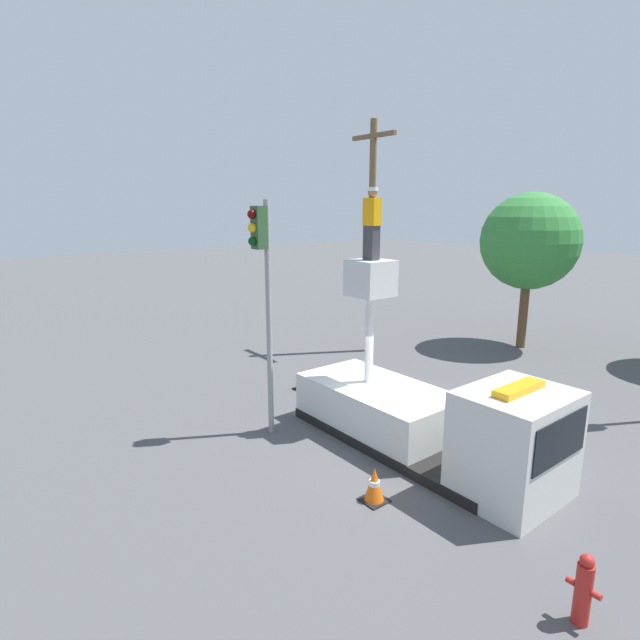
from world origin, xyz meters
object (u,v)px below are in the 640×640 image
Objects in this scene: tree_right_bg at (530,242)px; traffic_cone_rear at (302,380)px; worker at (372,224)px; utility_pole at (371,232)px; traffic_cone_curbside at (374,485)px; traffic_light_pole at (263,274)px; fire_hydrant at (583,590)px; bucket_truck at (422,418)px.

traffic_cone_rear is at bearing -99.08° from tree_right_bg.
worker is 2.56× the size of traffic_cone_rear.
utility_pole is (-3.55, -5.36, 0.42)m from tree_right_bg.
tree_right_bg is (-4.30, 12.72, 4.04)m from traffic_cone_curbside.
traffic_cone_curbside is (2.61, -2.30, -4.98)m from worker.
tree_right_bg is 6.44m from utility_pole.
traffic_cone_curbside is at bearing -23.51° from traffic_cone_rear.
traffic_light_pole reaches higher than fire_hydrant.
traffic_cone_curbside is at bearing -41.36° from worker.
tree_right_bg reaches higher than traffic_light_pole.
traffic_cone_curbside is at bearing -71.31° from tree_right_bg.
traffic_cone_curbside is 0.11× the size of tree_right_bg.
traffic_cone_curbside is 14.03m from tree_right_bg.
utility_pole is at bearing 111.92° from traffic_cone_rear.
bucket_truck is at bearing -3.10° from traffic_cone_rear.
fire_hydrant is at bearing -17.97° from worker.
utility_pole is at bearing -123.47° from tree_right_bg.
worker reaches higher than fire_hydrant.
traffic_light_pole reaches higher than traffic_cone_curbside.
traffic_cone_rear is at bearing -68.08° from utility_pole.
fire_hydrant is at bearing 1.54° from traffic_light_pole.
traffic_light_pole is at bearing -143.17° from bucket_truck.
fire_hydrant is (7.85, 0.21, -3.61)m from traffic_light_pole.
utility_pole is (-11.79, 7.19, 4.26)m from fire_hydrant.
traffic_cone_rear is 0.08× the size of utility_pole.
tree_right_bg is at bearing 99.23° from worker.
utility_pole is (-5.24, 5.06, -0.52)m from worker.
traffic_light_pole is 8.29× the size of traffic_cone_curbside.
worker is 0.30× the size of traffic_light_pole.
bucket_truck is at bearing -71.36° from tree_right_bg.
bucket_truck is 5.19m from fire_hydrant.
traffic_cone_curbside is at bearing 0.55° from traffic_light_pole.
worker is at bearing 138.64° from traffic_cone_curbside.
utility_pole reaches higher than worker.
bucket_truck is 9.53m from utility_pole.
traffic_light_pole is 8.63× the size of traffic_cone_rear.
bucket_truck is 4.81m from worker.
traffic_light_pole reaches higher than bucket_truck.
traffic_light_pole is at bearing -178.46° from fire_hydrant.
traffic_light_pole is (-3.12, -2.34, 3.28)m from bucket_truck.
tree_right_bg is (-0.40, 12.76, 0.22)m from traffic_light_pole.
bucket_truck is 5.18m from traffic_cone_rear.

